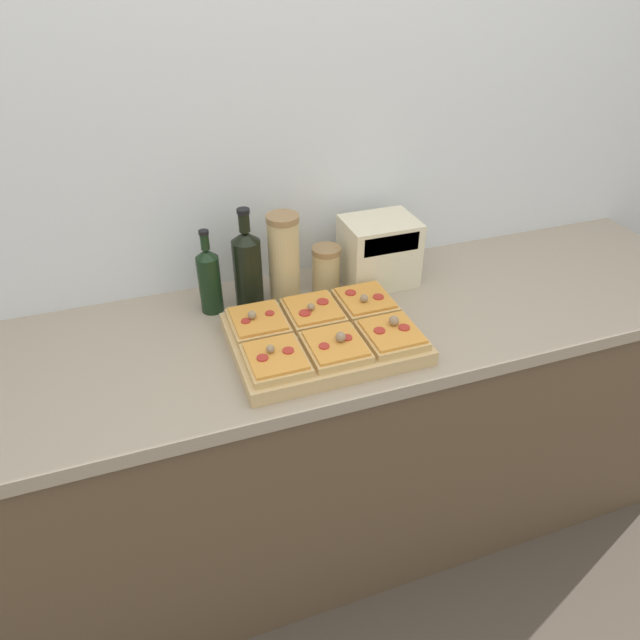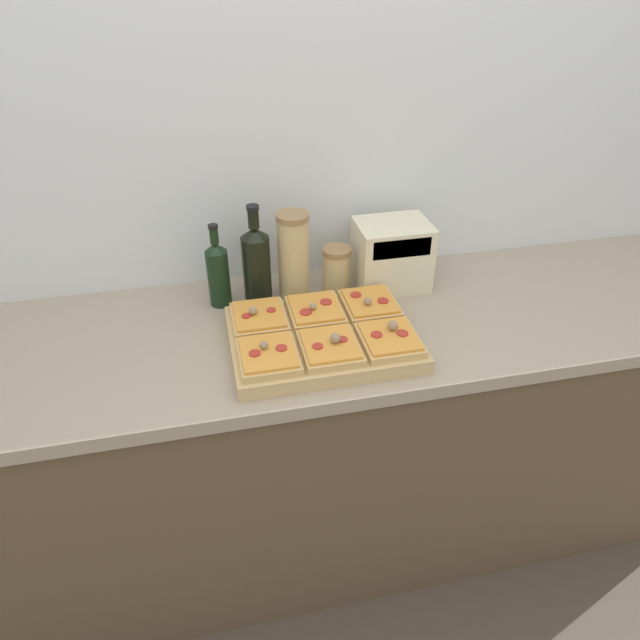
# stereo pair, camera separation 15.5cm
# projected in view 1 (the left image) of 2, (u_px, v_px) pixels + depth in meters

# --- Properties ---
(ground_plane) EXTENTS (12.00, 12.00, 0.00)m
(ground_plane) POSITION_uv_depth(u_px,v_px,m) (354.00, 602.00, 1.91)
(ground_plane) COLOR #4C4238
(wall_back) EXTENTS (6.00, 0.06, 2.50)m
(wall_back) POSITION_uv_depth(u_px,v_px,m) (284.00, 175.00, 1.74)
(wall_back) COLOR silver
(wall_back) RESTS_ON ground_plane
(kitchen_counter) EXTENTS (2.63, 0.67, 0.93)m
(kitchen_counter) POSITION_uv_depth(u_px,v_px,m) (322.00, 437.00, 1.90)
(kitchen_counter) COLOR brown
(kitchen_counter) RESTS_ON ground_plane
(cutting_board) EXTENTS (0.50, 0.37, 0.04)m
(cutting_board) POSITION_uv_depth(u_px,v_px,m) (324.00, 338.00, 1.55)
(cutting_board) COLOR tan
(cutting_board) RESTS_ON kitchen_counter
(pizza_slice_back_left) EXTENTS (0.15, 0.17, 0.05)m
(pizza_slice_back_left) POSITION_uv_depth(u_px,v_px,m) (258.00, 321.00, 1.55)
(pizza_slice_back_left) COLOR tan
(pizza_slice_back_left) RESTS_ON cutting_board
(pizza_slice_back_center) EXTENTS (0.15, 0.17, 0.05)m
(pizza_slice_back_center) POSITION_uv_depth(u_px,v_px,m) (313.00, 311.00, 1.60)
(pizza_slice_back_center) COLOR tan
(pizza_slice_back_center) RESTS_ON cutting_board
(pizza_slice_back_right) EXTENTS (0.15, 0.17, 0.05)m
(pizza_slice_back_right) POSITION_uv_depth(u_px,v_px,m) (365.00, 301.00, 1.64)
(pizza_slice_back_right) COLOR tan
(pizza_slice_back_right) RESTS_ON cutting_board
(pizza_slice_front_left) EXTENTS (0.15, 0.17, 0.05)m
(pizza_slice_front_left) POSITION_uv_depth(u_px,v_px,m) (276.00, 359.00, 1.41)
(pizza_slice_front_left) COLOR tan
(pizza_slice_front_left) RESTS_ON cutting_board
(pizza_slice_front_center) EXTENTS (0.15, 0.17, 0.05)m
(pizza_slice_front_center) POSITION_uv_depth(u_px,v_px,m) (336.00, 346.00, 1.46)
(pizza_slice_front_center) COLOR tan
(pizza_slice_front_center) RESTS_ON cutting_board
(pizza_slice_front_right) EXTENTS (0.15, 0.17, 0.05)m
(pizza_slice_front_right) POSITION_uv_depth(u_px,v_px,m) (392.00, 334.00, 1.50)
(pizza_slice_front_right) COLOR tan
(pizza_slice_front_right) RESTS_ON cutting_board
(olive_oil_bottle) EXTENTS (0.07, 0.07, 0.26)m
(olive_oil_bottle) POSITION_uv_depth(u_px,v_px,m) (209.00, 279.00, 1.64)
(olive_oil_bottle) COLOR black
(olive_oil_bottle) RESTS_ON kitchen_counter
(wine_bottle) EXTENTS (0.08, 0.08, 0.31)m
(wine_bottle) POSITION_uv_depth(u_px,v_px,m) (248.00, 267.00, 1.67)
(wine_bottle) COLOR black
(wine_bottle) RESTS_ON kitchen_counter
(grain_jar_tall) EXTENTS (0.10, 0.10, 0.27)m
(grain_jar_tall) POSITION_uv_depth(u_px,v_px,m) (284.00, 258.00, 1.69)
(grain_jar_tall) COLOR tan
(grain_jar_tall) RESTS_ON kitchen_counter
(grain_jar_short) EXTENTS (0.09, 0.09, 0.15)m
(grain_jar_short) POSITION_uv_depth(u_px,v_px,m) (326.00, 269.00, 1.76)
(grain_jar_short) COLOR tan
(grain_jar_short) RESTS_ON kitchen_counter
(toaster_oven) EXTENTS (0.25, 0.17, 0.21)m
(toaster_oven) POSITION_uv_depth(u_px,v_px,m) (379.00, 251.00, 1.79)
(toaster_oven) COLOR beige
(toaster_oven) RESTS_ON kitchen_counter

